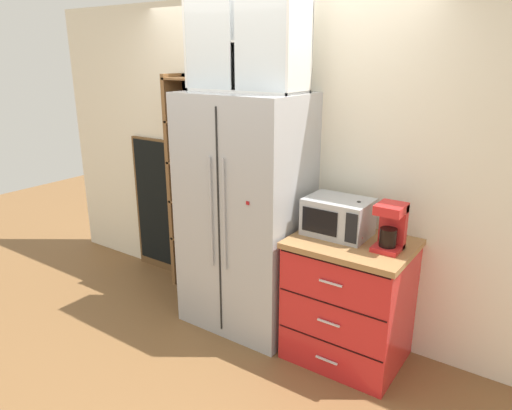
# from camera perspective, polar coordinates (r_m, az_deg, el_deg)

# --- Properties ---
(ground_plane) EXTENTS (10.69, 10.69, 0.00)m
(ground_plane) POSITION_cam_1_polar(r_m,az_deg,el_deg) (4.02, -1.42, -13.83)
(ground_plane) COLOR brown
(wall_back_cream) EXTENTS (4.99, 0.10, 2.55)m
(wall_back_cream) POSITION_cam_1_polar(r_m,az_deg,el_deg) (3.84, 1.97, 5.29)
(wall_back_cream) COLOR silver
(wall_back_cream) RESTS_ON ground
(refrigerator) EXTENTS (0.92, 0.67, 1.86)m
(refrigerator) POSITION_cam_1_polar(r_m,az_deg,el_deg) (3.64, -1.30, -1.12)
(refrigerator) COLOR #ADAFB5
(refrigerator) RESTS_ON ground
(pantry_shelf_column) EXTENTS (0.49, 0.26, 1.96)m
(pantry_shelf_column) POSITION_cam_1_polar(r_m,az_deg,el_deg) (4.26, -7.15, 2.63)
(pantry_shelf_column) COLOR brown
(pantry_shelf_column) RESTS_ON ground
(counter_cabinet) EXTENTS (0.81, 0.65, 0.91)m
(counter_cabinet) POSITION_cam_1_polar(r_m,az_deg,el_deg) (3.44, 11.26, -11.27)
(counter_cabinet) COLOR red
(counter_cabinet) RESTS_ON ground
(microwave) EXTENTS (0.44, 0.33, 0.26)m
(microwave) POSITION_cam_1_polar(r_m,az_deg,el_deg) (3.30, 9.96, -1.42)
(microwave) COLOR #ADAFB5
(microwave) RESTS_ON counter_cabinet
(coffee_maker) EXTENTS (0.17, 0.20, 0.31)m
(coffee_maker) POSITION_cam_1_polar(r_m,az_deg,el_deg) (3.12, 16.13, -2.50)
(coffee_maker) COLOR red
(coffee_maker) RESTS_ON counter_cabinet
(mug_red) EXTENTS (0.12, 0.09, 0.09)m
(mug_red) POSITION_cam_1_polar(r_m,az_deg,el_deg) (3.20, 11.57, -3.76)
(mug_red) COLOR red
(mug_red) RESTS_ON counter_cabinet
(bottle_cobalt) EXTENTS (0.07, 0.07, 0.26)m
(bottle_cobalt) POSITION_cam_1_polar(r_m,az_deg,el_deg) (3.26, 12.27, -2.07)
(bottle_cobalt) COLOR navy
(bottle_cobalt) RESTS_ON counter_cabinet
(upper_cabinet) EXTENTS (0.89, 0.32, 0.68)m
(upper_cabinet) POSITION_cam_1_polar(r_m,az_deg,el_deg) (3.48, -0.95, 19.28)
(upper_cabinet) COLOR silver
(upper_cabinet) RESTS_ON refrigerator
(chalkboard_menu) EXTENTS (0.60, 0.04, 1.35)m
(chalkboard_menu) POSITION_cam_1_polar(r_m,az_deg,el_deg) (4.75, -11.85, -0.07)
(chalkboard_menu) COLOR brown
(chalkboard_menu) RESTS_ON ground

